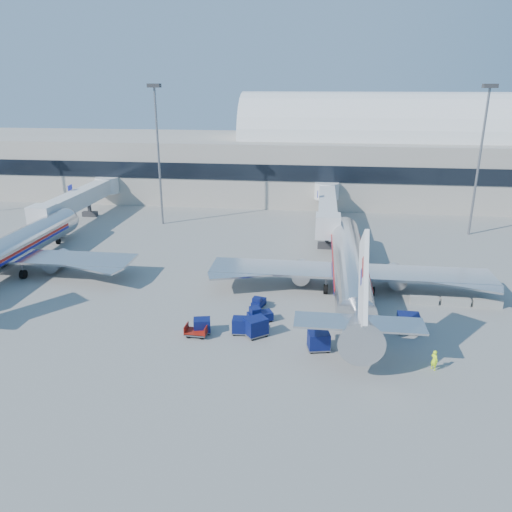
# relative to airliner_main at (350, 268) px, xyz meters

# --- Properties ---
(ground) EXTENTS (260.00, 260.00, 0.00)m
(ground) POSITION_rel_airliner_main_xyz_m (-10.00, -4.51, -2.93)
(ground) COLOR gray
(ground) RESTS_ON ground
(terminal) EXTENTS (170.00, 28.15, 21.00)m
(terminal) POSITION_rel_airliner_main_xyz_m (-23.60, 51.46, 4.60)
(terminal) COLOR #B2AA9E
(terminal) RESTS_ON ground
(airliner_main) EXTENTS (32.00, 37.26, 12.07)m
(airliner_main) POSITION_rel_airliner_main_xyz_m (0.00, 0.00, 0.00)
(airliner_main) COLOR silver
(airliner_main) RESTS_ON ground
(airliner_mid) EXTENTS (32.00, 37.26, 12.07)m
(airliner_mid) POSITION_rel_airliner_main_xyz_m (-42.00, 0.00, 0.00)
(airliner_mid) COLOR silver
(airliner_mid) RESTS_ON ground
(jetbridge_near) EXTENTS (4.40, 27.50, 6.25)m
(jetbridge_near) POSITION_rel_airliner_main_xyz_m (-2.40, 26.30, 1.00)
(jetbridge_near) COLOR silver
(jetbridge_near) RESTS_ON ground
(jetbridge_mid) EXTENTS (4.40, 27.50, 6.25)m
(jetbridge_mid) POSITION_rel_airliner_main_xyz_m (-44.40, 26.30, 1.00)
(jetbridge_mid) COLOR silver
(jetbridge_mid) RESTS_ON ground
(mast_west) EXTENTS (2.00, 1.20, 22.60)m
(mast_west) POSITION_rel_airliner_main_xyz_m (-30.00, 25.49, 11.87)
(mast_west) COLOR slate
(mast_west) RESTS_ON ground
(mast_east) EXTENTS (2.00, 1.20, 22.60)m
(mast_east) POSITION_rel_airliner_main_xyz_m (20.00, 25.49, 11.87)
(mast_east) COLOR slate
(mast_east) RESTS_ON ground
(barrier_near) EXTENTS (3.00, 0.55, 0.90)m
(barrier_near) POSITION_rel_airliner_main_xyz_m (8.00, -2.51, -2.48)
(barrier_near) COLOR #9E9E96
(barrier_near) RESTS_ON ground
(barrier_mid) EXTENTS (3.00, 0.55, 0.90)m
(barrier_mid) POSITION_rel_airliner_main_xyz_m (11.30, -2.51, -2.48)
(barrier_mid) COLOR #9E9E96
(barrier_mid) RESTS_ON ground
(barrier_far) EXTENTS (3.00, 0.55, 0.90)m
(barrier_far) POSITION_rel_airliner_main_xyz_m (14.60, -2.51, -2.48)
(barrier_far) COLOR #9E9E96
(barrier_far) RESTS_ON ground
(tug_lead) EXTENTS (2.75, 2.22, 1.61)m
(tug_lead) POSITION_rel_airliner_main_xyz_m (-9.28, -8.92, -2.19)
(tug_lead) COLOR #091249
(tug_lead) RESTS_ON ground
(tug_right) EXTENTS (2.43, 1.71, 1.44)m
(tug_right) POSITION_rel_airliner_main_xyz_m (0.01, -8.48, -2.27)
(tug_right) COLOR #091249
(tug_right) RESTS_ON ground
(tug_left) EXTENTS (1.50, 2.21, 1.32)m
(tug_left) POSITION_rel_airliner_main_xyz_m (-9.76, -5.65, -2.33)
(tug_left) COLOR #091249
(tug_left) RESTS_ON ground
(cart_train_a) EXTENTS (2.60, 2.51, 1.82)m
(cart_train_a) POSITION_rel_airliner_main_xyz_m (-9.21, -11.91, -1.95)
(cart_train_a) COLOR #091249
(cart_train_a) RESTS_ON ground
(cart_train_b) EXTENTS (1.88, 1.47, 1.60)m
(cart_train_b) POSITION_rel_airliner_main_xyz_m (-10.64, -11.62, -2.07)
(cart_train_b) COLOR #091249
(cart_train_b) RESTS_ON ground
(cart_train_c) EXTENTS (1.91, 1.61, 1.47)m
(cart_train_c) POSITION_rel_airliner_main_xyz_m (-14.42, -11.99, -2.14)
(cart_train_c) COLOR #091249
(cart_train_c) RESTS_ON ground
(cart_solo_near) EXTENTS (2.24, 1.88, 1.74)m
(cart_solo_near) POSITION_rel_airliner_main_xyz_m (-3.30, -13.85, -2.00)
(cart_solo_near) COLOR #091249
(cart_solo_near) RESTS_ON ground
(cart_solo_far) EXTENTS (2.16, 1.66, 1.88)m
(cart_solo_far) POSITION_rel_airliner_main_xyz_m (5.20, -9.32, -1.92)
(cart_solo_far) COLOR #091249
(cart_solo_far) RESTS_ON ground
(cart_open_red) EXTENTS (2.15, 1.57, 0.56)m
(cart_open_red) POSITION_rel_airliner_main_xyz_m (-14.80, -12.70, -2.53)
(cart_open_red) COLOR slate
(cart_open_red) RESTS_ON ground
(ramp_worker) EXTENTS (0.74, 0.78, 1.80)m
(ramp_worker) POSITION_rel_airliner_main_xyz_m (6.31, -15.89, -2.03)
(ramp_worker) COLOR #BBF519
(ramp_worker) RESTS_ON ground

